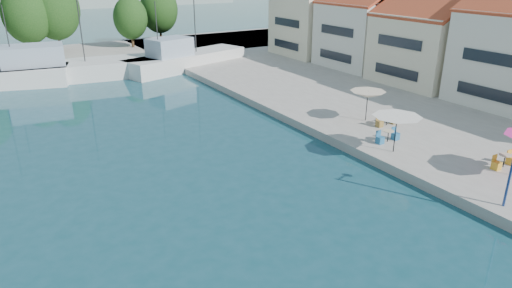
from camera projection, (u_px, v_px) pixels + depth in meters
quay_right at (436, 94)px, 41.77m from camera, size 32.00×92.00×0.60m
quay_far at (31, 60)px, 56.94m from camera, size 90.00×16.00×0.60m
building_04 at (432, 36)px, 43.39m from camera, size 9.00×8.80×9.20m
building_05 at (365, 24)px, 50.49m from camera, size 8.40×8.80×9.70m
building_06 at (315, 15)px, 57.58m from camera, size 9.00×8.80×10.20m
trawler_03 at (61, 70)px, 47.85m from camera, size 20.08×7.55×10.20m
trawler_04 at (184, 60)px, 52.87m from camera, size 15.81×8.21×10.20m
tree_05 at (26, 14)px, 56.95m from camera, size 5.85×5.85×8.66m
tree_06 at (54, 9)px, 59.07m from camera, size 6.35×6.35×9.39m
tree_07 at (130, 18)px, 62.61m from camera, size 4.62×4.62×6.84m
tree_08 at (159, 9)px, 66.90m from camera, size 5.48×5.48×8.12m
umbrella_white at (397, 120)px, 27.43m from camera, size 2.99×2.99×2.30m
umbrella_cream at (368, 94)px, 33.07m from camera, size 2.61×2.61×2.25m
cafe_table_01 at (504, 162)px, 25.94m from camera, size 1.82×0.70×0.76m
cafe_table_02 at (388, 137)px, 29.67m from camera, size 1.82×0.70×0.76m
cafe_table_03 at (387, 121)px, 32.71m from camera, size 1.82×0.70×0.76m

